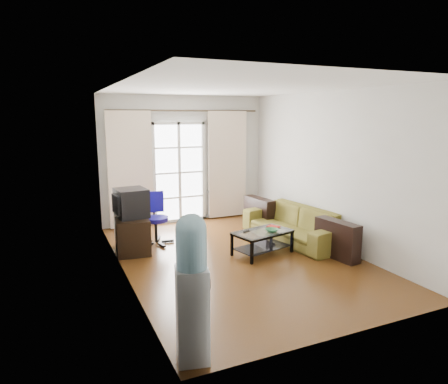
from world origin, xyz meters
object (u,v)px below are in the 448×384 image
at_px(sofa, 293,224).
at_px(task_chair, 156,229).
at_px(water_cooler, 192,286).
at_px(tv_stand, 132,234).
at_px(coffee_table, 262,239).
at_px(crt_tv, 130,203).

distance_m(sofa, task_chair, 2.52).
bearing_deg(water_cooler, sofa, 55.64).
xyz_separation_m(sofa, water_cooler, (-2.94, -2.74, 0.44)).
distance_m(sofa, tv_stand, 2.90).
height_order(coffee_table, task_chair, task_chair).
bearing_deg(tv_stand, crt_tv, 96.07).
relative_size(tv_stand, task_chair, 0.87).
height_order(sofa, water_cooler, water_cooler).
bearing_deg(sofa, task_chair, -116.97).
distance_m(coffee_table, task_chair, 1.96).
xyz_separation_m(tv_stand, water_cooler, (-0.10, -3.35, 0.45)).
bearing_deg(task_chair, sofa, -13.90).
bearing_deg(tv_stand, sofa, -6.20).
height_order(tv_stand, crt_tv, crt_tv).
relative_size(coffee_table, water_cooler, 0.75).
xyz_separation_m(coffee_table, water_cooler, (-2.05, -2.32, 0.49)).
bearing_deg(tv_stand, water_cooler, -85.96).
xyz_separation_m(crt_tv, task_chair, (0.47, 0.22, -0.56)).
distance_m(coffee_table, tv_stand, 2.20).
xyz_separation_m(sofa, coffee_table, (-0.89, -0.43, -0.06)).
xyz_separation_m(sofa, task_chair, (-2.37, 0.86, -0.04)).
distance_m(tv_stand, crt_tv, 0.54).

